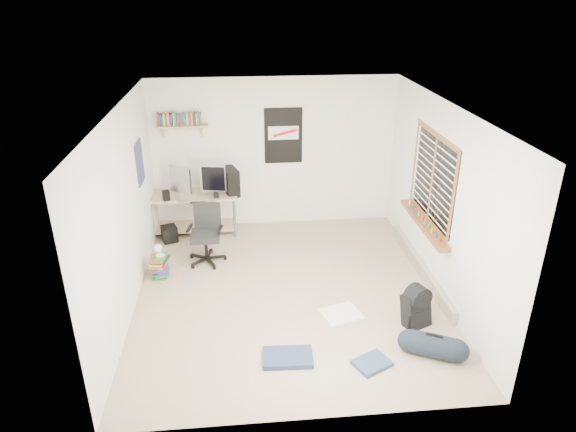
{
  "coord_description": "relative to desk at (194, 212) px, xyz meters",
  "views": [
    {
      "loc": [
        -0.57,
        -5.89,
        3.81
      ],
      "look_at": [
        0.03,
        0.24,
        1.01
      ],
      "focal_mm": 32.0,
      "sensor_mm": 36.0,
      "label": 1
    }
  ],
  "objects": [
    {
      "name": "keyboard",
      "position": [
        0.16,
        -0.25,
        0.3
      ],
      "size": [
        0.41,
        0.21,
        0.02
      ],
      "primitive_type": "cube",
      "rotation": [
        0.0,
        0.0,
        0.21
      ],
      "color": "black",
      "rests_on": "desk"
    },
    {
      "name": "jeans_a",
      "position": [
        1.23,
        -3.38,
        -0.33
      ],
      "size": [
        0.57,
        0.38,
        0.06
      ],
      "primitive_type": "cube",
      "rotation": [
        0.0,
        0.0,
        -0.05
      ],
      "color": "#222F4E",
      "rests_on": "floor"
    },
    {
      "name": "speaker_right",
      "position": [
        0.38,
        -0.25,
        0.37
      ],
      "size": [
        0.1,
        0.1,
        0.16
      ],
      "primitive_type": "cube",
      "rotation": [
        0.0,
        0.0,
        0.23
      ],
      "color": "black",
      "rests_on": "desk"
    },
    {
      "name": "monitor_left",
      "position": [
        -0.15,
        -0.25,
        0.51
      ],
      "size": [
        0.38,
        0.31,
        0.44
      ],
      "primitive_type": "cube",
      "rotation": [
        0.0,
        0.0,
        -0.6
      ],
      "color": "#9FA0A4",
      "rests_on": "desk"
    },
    {
      "name": "desk_lamp",
      "position": [
        -0.37,
        -1.47,
        0.02
      ],
      "size": [
        0.13,
        0.21,
        0.2
      ],
      "primitive_type": "cube",
      "rotation": [
        0.0,
        0.0,
        0.06
      ],
      "color": "white",
      "rests_on": "book_stack"
    },
    {
      "name": "subwoofer",
      "position": [
        -0.39,
        -0.33,
        -0.22
      ],
      "size": [
        0.3,
        0.3,
        0.26
      ],
      "primitive_type": "cube",
      "rotation": [
        0.0,
        0.0,
        0.36
      ],
      "color": "black",
      "rests_on": "floor"
    },
    {
      "name": "poster_left_wall",
      "position": [
        -0.63,
        -0.8,
        1.14
      ],
      "size": [
        0.02,
        0.42,
        0.6
      ],
      "primitive_type": "cube",
      "color": "navy",
      "rests_on": "left_wall"
    },
    {
      "name": "wall_shelf",
      "position": [
        -0.09,
        0.14,
        1.42
      ],
      "size": [
        0.8,
        0.22,
        0.24
      ],
      "primitive_type": "cube",
      "color": "tan",
      "rests_on": "back_wall"
    },
    {
      "name": "backpack",
      "position": [
        2.84,
        -2.87,
        -0.16
      ],
      "size": [
        0.4,
        0.36,
        0.43
      ],
      "primitive_type": "cube",
      "rotation": [
        0.0,
        0.0,
        0.41
      ],
      "color": "black",
      "rests_on": "floor"
    },
    {
      "name": "back_wall",
      "position": [
        1.36,
        0.25,
        0.89
      ],
      "size": [
        4.0,
        0.01,
        2.5
      ],
      "primitive_type": "cube",
      "color": "silver",
      "rests_on": "ground"
    },
    {
      "name": "baseboard_heater",
      "position": [
        3.31,
        -1.7,
        -0.28
      ],
      "size": [
        0.08,
        2.5,
        0.18
      ],
      "primitive_type": "cube",
      "color": "#B7B2A8",
      "rests_on": "floor"
    },
    {
      "name": "poster_back_wall",
      "position": [
        1.51,
        0.23,
        1.19
      ],
      "size": [
        0.62,
        0.03,
        0.92
      ],
      "primitive_type": "cube",
      "color": "black",
      "rests_on": "back_wall"
    },
    {
      "name": "floor",
      "position": [
        1.36,
        -2.0,
        -0.37
      ],
      "size": [
        4.0,
        4.5,
        0.01
      ],
      "primitive_type": "cube",
      "color": "gray",
      "rests_on": "ground"
    },
    {
      "name": "speaker_left",
      "position": [
        -0.39,
        -0.25,
        0.39
      ],
      "size": [
        0.13,
        0.13,
        0.2
      ],
      "primitive_type": "cube",
      "rotation": [
        0.0,
        0.0,
        0.38
      ],
      "color": "black",
      "rests_on": "desk"
    },
    {
      "name": "tshirt",
      "position": [
        1.97,
        -2.62,
        -0.34
      ],
      "size": [
        0.56,
        0.51,
        0.04
      ],
      "primitive_type": "cube",
      "rotation": [
        0.0,
        0.0,
        0.29
      ],
      "color": "silver",
      "rests_on": "floor"
    },
    {
      "name": "pc_tower",
      "position": [
        0.62,
        0.0,
        0.51
      ],
      "size": [
        0.32,
        0.46,
        0.44
      ],
      "primitive_type": "cube",
      "rotation": [
        0.0,
        0.0,
        0.3
      ],
      "color": "black",
      "rests_on": "desk"
    },
    {
      "name": "desk",
      "position": [
        0.0,
        0.0,
        0.0
      ],
      "size": [
        1.56,
        1.04,
        0.66
      ],
      "primitive_type": "cube",
      "rotation": [
        0.0,
        0.0,
        0.31
      ],
      "color": "tan",
      "rests_on": "floor"
    },
    {
      "name": "window",
      "position": [
        3.31,
        -1.7,
        1.08
      ],
      "size": [
        0.1,
        1.5,
        1.26
      ],
      "primitive_type": "cube",
      "color": "brown",
      "rests_on": "right_wall"
    },
    {
      "name": "jeans_b",
      "position": [
        2.14,
        -3.55,
        -0.34
      ],
      "size": [
        0.47,
        0.43,
        0.05
      ],
      "primitive_type": "cube",
      "rotation": [
        0.0,
        0.0,
        0.46
      ],
      "color": "navy",
      "rests_on": "floor"
    },
    {
      "name": "book_stack",
      "position": [
        -0.39,
        -1.45,
        -0.21
      ],
      "size": [
        0.55,
        0.51,
        0.31
      ],
      "primitive_type": "cube",
      "rotation": [
        0.0,
        0.0,
        0.38
      ],
      "color": "olive",
      "rests_on": "floor"
    },
    {
      "name": "duffel_bag",
      "position": [
        2.84,
        -3.47,
        -0.22
      ],
      "size": [
        0.36,
        0.36,
        0.53
      ],
      "primitive_type": "cylinder",
      "rotation": [
        0.0,
        0.0,
        -0.45
      ],
      "color": "black",
      "rests_on": "floor"
    },
    {
      "name": "left_wall",
      "position": [
        -0.65,
        -2.0,
        0.89
      ],
      "size": [
        0.01,
        4.5,
        2.5
      ],
      "primitive_type": "cube",
      "color": "silver",
      "rests_on": "ground"
    },
    {
      "name": "ceiling",
      "position": [
        1.36,
        -2.0,
        2.14
      ],
      "size": [
        4.0,
        4.5,
        0.01
      ],
      "primitive_type": "cube",
      "color": "white",
      "rests_on": "ground"
    },
    {
      "name": "right_wall",
      "position": [
        3.36,
        -2.0,
        0.89
      ],
      "size": [
        0.01,
        4.5,
        2.5
      ],
      "primitive_type": "cube",
      "color": "silver",
      "rests_on": "ground"
    },
    {
      "name": "monitor_right",
      "position": [
        0.35,
        -0.25,
        0.51
      ],
      "size": [
        0.41,
        0.17,
        0.44
      ],
      "primitive_type": "cube",
      "rotation": [
        0.0,
        0.0,
        -0.18
      ],
      "color": "#ABABB0",
      "rests_on": "desk"
    },
    {
      "name": "office_chair",
      "position": [
        0.23,
        -1.05,
        0.12
      ],
      "size": [
        0.68,
        0.68,
        0.89
      ],
      "primitive_type": "cube",
      "rotation": [
        0.0,
        0.0,
        -0.19
      ],
      "color": "black",
      "rests_on": "floor"
    }
  ]
}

